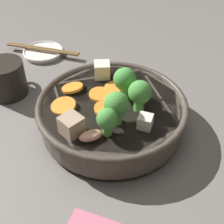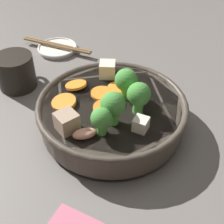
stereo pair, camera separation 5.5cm
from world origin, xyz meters
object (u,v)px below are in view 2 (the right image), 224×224
(side_saucer, at_px, (57,48))
(stirfry_bowl, at_px, (112,111))
(chopsticks_pair, at_px, (57,45))
(dark_mug, at_px, (16,71))

(side_saucer, bearing_deg, stirfry_bowl, -141.25)
(stirfry_bowl, bearing_deg, chopsticks_pair, 38.75)
(stirfry_bowl, height_order, chopsticks_pair, stirfry_bowl)
(side_saucer, distance_m, dark_mug, 0.18)
(stirfry_bowl, relative_size, dark_mug, 2.67)
(chopsticks_pair, bearing_deg, dark_mug, 169.60)
(stirfry_bowl, bearing_deg, side_saucer, 38.75)
(stirfry_bowl, xyz_separation_m, chopsticks_pair, (0.27, 0.21, -0.03))
(side_saucer, distance_m, chopsticks_pair, 0.01)
(dark_mug, distance_m, chopsticks_pair, 0.18)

